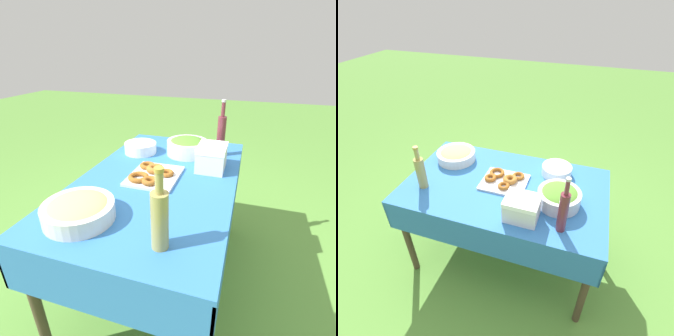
% 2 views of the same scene
% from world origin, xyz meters
% --- Properties ---
extents(ground_plane, '(14.00, 14.00, 0.00)m').
position_xyz_m(ground_plane, '(0.00, 0.00, 0.00)').
color(ground_plane, '#568C38').
extents(picnic_table, '(1.44, 0.86, 0.77)m').
position_xyz_m(picnic_table, '(0.00, 0.00, 0.67)').
color(picnic_table, '#2D6BB2').
rests_on(picnic_table, ground_plane).
extents(salad_bowl, '(0.28, 0.28, 0.12)m').
position_xyz_m(salad_bowl, '(-0.40, 0.07, 0.84)').
color(salad_bowl, silver).
rests_on(salad_bowl, picnic_table).
extents(pasta_bowl, '(0.31, 0.31, 0.10)m').
position_xyz_m(pasta_bowl, '(0.48, -0.19, 0.82)').
color(pasta_bowl, silver).
rests_on(pasta_bowl, picnic_table).
extents(donut_platter, '(0.32, 0.27, 0.05)m').
position_xyz_m(donut_platter, '(0.01, -0.03, 0.79)').
color(donut_platter, silver).
rests_on(donut_platter, picnic_table).
extents(plate_stack, '(0.22, 0.22, 0.07)m').
position_xyz_m(plate_stack, '(-0.33, -0.25, 0.81)').
color(plate_stack, white).
rests_on(plate_stack, picnic_table).
extents(olive_oil_bottle, '(0.07, 0.07, 0.33)m').
position_xyz_m(olive_oil_bottle, '(0.54, 0.20, 0.90)').
color(olive_oil_bottle, '#998E4C').
rests_on(olive_oil_bottle, picnic_table).
extents(wine_bottle, '(0.06, 0.06, 0.38)m').
position_xyz_m(wine_bottle, '(-0.45, 0.29, 0.92)').
color(wine_bottle, maroon).
rests_on(wine_bottle, picnic_table).
extents(cooler_box, '(0.21, 0.17, 0.15)m').
position_xyz_m(cooler_box, '(-0.20, 0.27, 0.85)').
color(cooler_box, silver).
rests_on(cooler_box, picnic_table).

